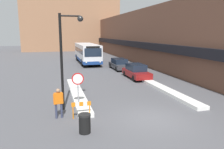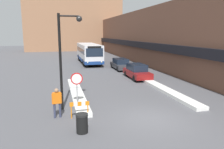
% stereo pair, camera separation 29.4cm
% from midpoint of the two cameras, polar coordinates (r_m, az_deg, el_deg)
% --- Properties ---
extents(ground_plane, '(160.00, 160.00, 0.00)m').
position_cam_midpoint_polar(ground_plane, '(12.70, 10.85, -11.33)').
color(ground_plane, '#515156').
extents(building_row_right, '(5.50, 60.00, 8.29)m').
position_cam_midpoint_polar(building_row_right, '(37.77, 9.47, 9.66)').
color(building_row_right, brown).
rests_on(building_row_right, ground_plane).
extents(building_backdrop_far, '(26.00, 8.00, 16.28)m').
position_cam_midpoint_polar(building_backdrop_far, '(63.50, -9.84, 13.63)').
color(building_backdrop_far, '#996B4C').
rests_on(building_backdrop_far, ground_plane).
extents(snow_bank_left, '(0.90, 9.79, 0.28)m').
position_cam_midpoint_polar(snow_bank_left, '(17.23, -8.69, -4.86)').
color(snow_bank_left, silver).
rests_on(snow_bank_left, ground_plane).
extents(snow_bank_right, '(0.90, 8.70, 0.25)m').
position_cam_midpoint_polar(snow_bank_right, '(18.22, 14.93, -4.30)').
color(snow_bank_right, silver).
rests_on(snow_bank_right, ground_plane).
extents(city_bus, '(2.74, 11.18, 3.06)m').
position_cam_midpoint_polar(city_bus, '(35.41, -5.84, 5.72)').
color(city_bus, silver).
rests_on(city_bus, ground_plane).
extents(parked_car_front, '(1.80, 4.48, 1.53)m').
position_cam_midpoint_polar(parked_car_front, '(23.32, 6.90, 0.83)').
color(parked_car_front, maroon).
rests_on(parked_car_front, ground_plane).
extents(parked_car_middle, '(1.85, 4.59, 1.44)m').
position_cam_midpoint_polar(parked_car_middle, '(29.00, 2.59, 2.75)').
color(parked_car_middle, '#38383D').
rests_on(parked_car_middle, ground_plane).
extents(stop_sign, '(0.76, 0.08, 2.30)m').
position_cam_midpoint_polar(stop_sign, '(13.93, -8.59, -2.10)').
color(stop_sign, gray).
rests_on(stop_sign, ground_plane).
extents(street_lamp, '(1.46, 0.36, 5.89)m').
position_cam_midpoint_polar(street_lamp, '(13.55, -11.55, 6.08)').
color(street_lamp, black).
rests_on(street_lamp, ground_plane).
extents(pedestrian, '(0.55, 0.27, 1.71)m').
position_cam_midpoint_polar(pedestrian, '(12.68, -13.56, -6.54)').
color(pedestrian, '#333851').
rests_on(pedestrian, ground_plane).
extents(trash_bin, '(0.59, 0.59, 0.95)m').
position_cam_midpoint_polar(trash_bin, '(10.80, -7.05, -12.52)').
color(trash_bin, black).
rests_on(trash_bin, ground_plane).
extents(construction_barricade, '(1.10, 0.06, 0.94)m').
position_cam_midpoint_polar(construction_barricade, '(12.55, -7.80, -8.26)').
color(construction_barricade, orange).
rests_on(construction_barricade, ground_plane).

